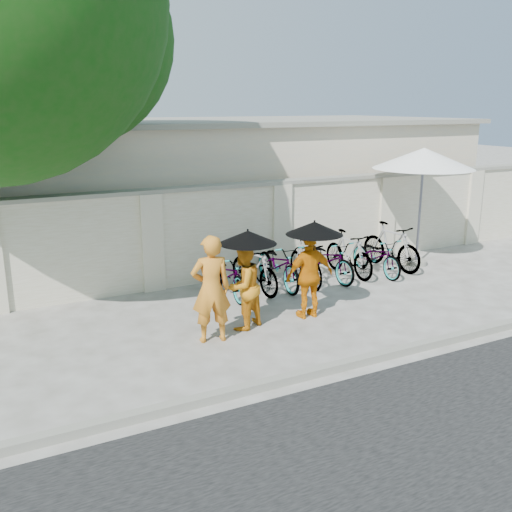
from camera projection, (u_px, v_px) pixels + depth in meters
name	position (u px, v px, depth m)	size (l,w,h in m)	color
ground	(267.00, 333.00, 9.58)	(80.00, 80.00, 0.00)	#B3B0AA
kerb	(324.00, 370.00, 8.10)	(40.00, 0.16, 0.12)	gray
compound_wall	(239.00, 232.00, 12.51)	(20.00, 0.30, 2.00)	silver
building_behind	(212.00, 182.00, 16.07)	(14.00, 6.00, 3.20)	beige
monk_left	(211.00, 289.00, 9.04)	(0.64, 0.42, 1.76)	orange
monk_center	(243.00, 286.00, 9.60)	(0.73, 0.57, 1.50)	orange
parasol_center	(248.00, 237.00, 9.34)	(0.96, 0.96, 0.87)	black
monk_right	(310.00, 275.00, 10.10)	(0.91, 0.38, 1.56)	orange
parasol_right	(314.00, 228.00, 9.82)	(1.00, 1.00, 0.88)	black
patio_umbrella	(424.00, 160.00, 13.04)	(2.36, 2.36, 2.76)	gray
bike_0	(228.00, 275.00, 11.29)	(0.59, 1.70, 0.89)	slate
bike_1	(254.00, 269.00, 11.56)	(0.46, 1.63, 0.98)	slate
bike_2	(278.00, 265.00, 11.88)	(0.64, 1.83, 0.96)	slate
bike_3	(306.00, 262.00, 12.06)	(0.45, 1.60, 0.96)	slate
bike_4	(328.00, 260.00, 12.37)	(0.60, 1.72, 0.90)	slate
bike_5	(349.00, 254.00, 12.68)	(0.47, 1.67, 1.01)	slate
bike_6	(377.00, 256.00, 12.76)	(0.57, 1.63, 0.86)	slate
bike_7	(391.00, 246.00, 13.19)	(0.51, 1.79, 1.08)	slate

